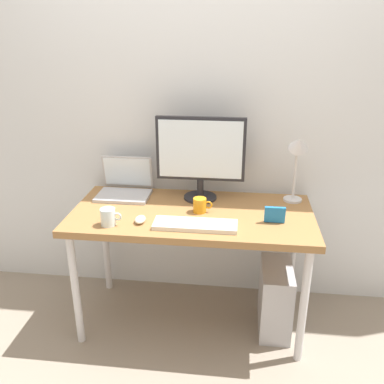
{
  "coord_description": "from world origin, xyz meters",
  "views": [
    {
      "loc": [
        0.25,
        -2.14,
        1.73
      ],
      "look_at": [
        0.0,
        0.0,
        0.87
      ],
      "focal_mm": 38.79,
      "sensor_mm": 36.0,
      "label": 1
    }
  ],
  "objects_px": {
    "mouse": "(140,219)",
    "glass_cup": "(108,217)",
    "desk": "(192,222)",
    "laptop": "(125,185)",
    "computer_tower": "(275,298)",
    "photo_frame": "(275,215)",
    "coffee_mug": "(200,205)",
    "monitor": "(201,154)",
    "keyboard": "(195,225)",
    "desk_lamp": "(298,154)"
  },
  "relations": [
    {
      "from": "photo_frame",
      "to": "computer_tower",
      "type": "distance_m",
      "value": 0.59
    },
    {
      "from": "desk",
      "to": "desk_lamp",
      "type": "height_order",
      "value": "desk_lamp"
    },
    {
      "from": "desk_lamp",
      "to": "glass_cup",
      "type": "xyz_separation_m",
      "value": [
        -1.0,
        -0.42,
        -0.26
      ]
    },
    {
      "from": "monitor",
      "to": "photo_frame",
      "type": "height_order",
      "value": "monitor"
    },
    {
      "from": "laptop",
      "to": "keyboard",
      "type": "relative_size",
      "value": 0.73
    },
    {
      "from": "desk",
      "to": "monitor",
      "type": "height_order",
      "value": "monitor"
    },
    {
      "from": "monitor",
      "to": "keyboard",
      "type": "xyz_separation_m",
      "value": [
        0.01,
        -0.39,
        -0.27
      ]
    },
    {
      "from": "desk",
      "to": "glass_cup",
      "type": "bearing_deg",
      "value": -152.02
    },
    {
      "from": "mouse",
      "to": "computer_tower",
      "type": "xyz_separation_m",
      "value": [
        0.77,
        0.16,
        -0.55
      ]
    },
    {
      "from": "desk",
      "to": "laptop",
      "type": "bearing_deg",
      "value": 154.32
    },
    {
      "from": "mouse",
      "to": "laptop",
      "type": "bearing_deg",
      "value": 115.67
    },
    {
      "from": "desk",
      "to": "mouse",
      "type": "relative_size",
      "value": 15.24
    },
    {
      "from": "desk",
      "to": "laptop",
      "type": "relative_size",
      "value": 4.29
    },
    {
      "from": "mouse",
      "to": "photo_frame",
      "type": "relative_size",
      "value": 0.82
    },
    {
      "from": "computer_tower",
      "to": "desk",
      "type": "bearing_deg",
      "value": 178.36
    },
    {
      "from": "desk",
      "to": "keyboard",
      "type": "relative_size",
      "value": 3.12
    },
    {
      "from": "photo_frame",
      "to": "keyboard",
      "type": "bearing_deg",
      "value": -166.55
    },
    {
      "from": "photo_frame",
      "to": "desk_lamp",
      "type": "bearing_deg",
      "value": 66.02
    },
    {
      "from": "keyboard",
      "to": "photo_frame",
      "type": "relative_size",
      "value": 4.0
    },
    {
      "from": "coffee_mug",
      "to": "photo_frame",
      "type": "xyz_separation_m",
      "value": [
        0.41,
        -0.1,
        0.01
      ]
    },
    {
      "from": "desk",
      "to": "coffee_mug",
      "type": "height_order",
      "value": "coffee_mug"
    },
    {
      "from": "monitor",
      "to": "keyboard",
      "type": "distance_m",
      "value": 0.48
    },
    {
      "from": "monitor",
      "to": "photo_frame",
      "type": "distance_m",
      "value": 0.57
    },
    {
      "from": "desk",
      "to": "photo_frame",
      "type": "height_order",
      "value": "photo_frame"
    },
    {
      "from": "laptop",
      "to": "coffee_mug",
      "type": "bearing_deg",
      "value": -23.11
    },
    {
      "from": "keyboard",
      "to": "glass_cup",
      "type": "bearing_deg",
      "value": -176.19
    },
    {
      "from": "mouse",
      "to": "desk",
      "type": "bearing_deg",
      "value": 33.51
    },
    {
      "from": "mouse",
      "to": "computer_tower",
      "type": "bearing_deg",
      "value": 11.64
    },
    {
      "from": "laptop",
      "to": "computer_tower",
      "type": "bearing_deg",
      "value": -13.52
    },
    {
      "from": "mouse",
      "to": "glass_cup",
      "type": "xyz_separation_m",
      "value": [
        -0.16,
        -0.05,
        0.03
      ]
    },
    {
      "from": "monitor",
      "to": "mouse",
      "type": "bearing_deg",
      "value": -127.67
    },
    {
      "from": "desk",
      "to": "coffee_mug",
      "type": "xyz_separation_m",
      "value": [
        0.05,
        0.0,
        0.11
      ]
    },
    {
      "from": "monitor",
      "to": "mouse",
      "type": "xyz_separation_m",
      "value": [
        -0.29,
        -0.37,
        -0.27
      ]
    },
    {
      "from": "photo_frame",
      "to": "coffee_mug",
      "type": "bearing_deg",
      "value": 166.71
    },
    {
      "from": "laptop",
      "to": "desk_lamp",
      "type": "xyz_separation_m",
      "value": [
        1.03,
        -0.01,
        0.24
      ]
    },
    {
      "from": "monitor",
      "to": "glass_cup",
      "type": "height_order",
      "value": "monitor"
    },
    {
      "from": "monitor",
      "to": "photo_frame",
      "type": "xyz_separation_m",
      "value": [
        0.43,
        -0.29,
        -0.24
      ]
    },
    {
      "from": "desk_lamp",
      "to": "mouse",
      "type": "height_order",
      "value": "desk_lamp"
    },
    {
      "from": "laptop",
      "to": "coffee_mug",
      "type": "xyz_separation_m",
      "value": [
        0.49,
        -0.21,
        -0.02
      ]
    },
    {
      "from": "glass_cup",
      "to": "photo_frame",
      "type": "relative_size",
      "value": 1.03
    },
    {
      "from": "keyboard",
      "to": "mouse",
      "type": "xyz_separation_m",
      "value": [
        -0.3,
        0.02,
        0.01
      ]
    },
    {
      "from": "photo_frame",
      "to": "mouse",
      "type": "bearing_deg",
      "value": -173.63
    },
    {
      "from": "keyboard",
      "to": "glass_cup",
      "type": "height_order",
      "value": "glass_cup"
    },
    {
      "from": "desk",
      "to": "mouse",
      "type": "bearing_deg",
      "value": -146.49
    },
    {
      "from": "mouse",
      "to": "glass_cup",
      "type": "relative_size",
      "value": 0.79
    },
    {
      "from": "desk",
      "to": "keyboard",
      "type": "distance_m",
      "value": 0.21
    },
    {
      "from": "coffee_mug",
      "to": "computer_tower",
      "type": "xyz_separation_m",
      "value": [
        0.46,
        -0.02,
        -0.58
      ]
    },
    {
      "from": "monitor",
      "to": "photo_frame",
      "type": "bearing_deg",
      "value": -34.23
    },
    {
      "from": "monitor",
      "to": "computer_tower",
      "type": "height_order",
      "value": "monitor"
    },
    {
      "from": "keyboard",
      "to": "computer_tower",
      "type": "xyz_separation_m",
      "value": [
        0.47,
        0.18,
        -0.55
      ]
    }
  ]
}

